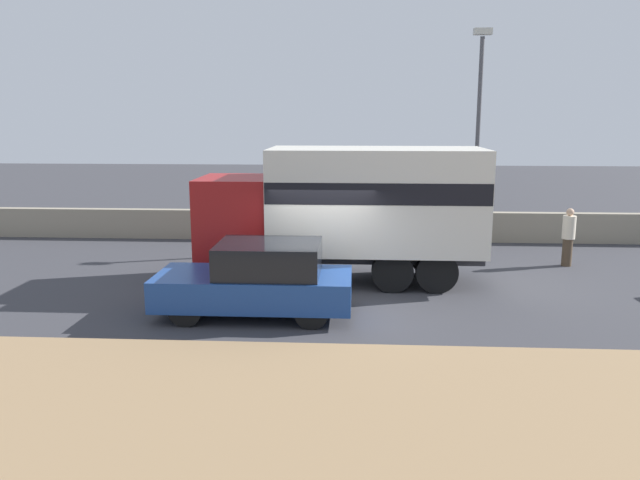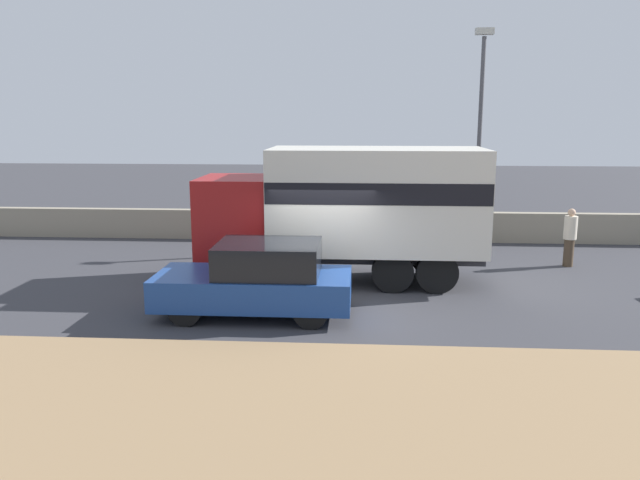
% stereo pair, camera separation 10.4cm
% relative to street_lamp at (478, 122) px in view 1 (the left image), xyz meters
% --- Properties ---
extents(ground_plane, '(80.00, 80.00, 0.00)m').
position_rel_street_lamp_xyz_m(ground_plane, '(-4.68, -7.18, -3.98)').
color(ground_plane, '#38383D').
extents(dirt_shoulder_foreground, '(60.00, 5.69, 0.04)m').
position_rel_street_lamp_xyz_m(dirt_shoulder_foreground, '(-4.68, -12.47, -3.96)').
color(dirt_shoulder_foreground, '#937551').
rests_on(dirt_shoulder_foreground, ground_plane).
extents(stone_wall_backdrop, '(60.00, 0.35, 1.00)m').
position_rel_street_lamp_xyz_m(stone_wall_backdrop, '(-4.68, 0.33, -3.47)').
color(stone_wall_backdrop, gray).
rests_on(stone_wall_backdrop, ground_plane).
extents(street_lamp, '(0.56, 0.28, 6.85)m').
position_rel_street_lamp_xyz_m(street_lamp, '(0.00, 0.00, 0.00)').
color(street_lamp, '#4C4C51').
rests_on(street_lamp, ground_plane).
extents(box_truck, '(7.10, 2.39, 3.40)m').
position_rel_street_lamp_xyz_m(box_truck, '(-4.01, -5.06, -2.01)').
color(box_truck, maroon).
rests_on(box_truck, ground_plane).
extents(car_hatchback, '(4.12, 1.82, 1.58)m').
position_rel_street_lamp_xyz_m(car_hatchback, '(-5.92, -7.92, -3.20)').
color(car_hatchback, navy).
rests_on(car_hatchback, ground_plane).
extents(pedestrian, '(0.36, 0.36, 1.65)m').
position_rel_street_lamp_xyz_m(pedestrian, '(2.09, -3.00, -3.12)').
color(pedestrian, '#473828').
rests_on(pedestrian, ground_plane).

